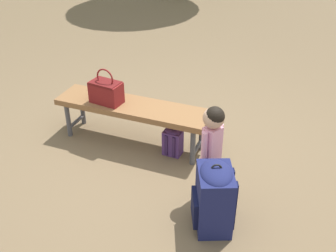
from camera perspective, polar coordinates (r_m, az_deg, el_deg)
The scene contains 6 objects.
ground_plane at distance 4.10m, azimuth 0.35°, elevation -4.39°, with size 40.00×40.00×0.00m, color brown.
park_bench at distance 4.14m, azimuth -5.03°, elevation 2.31°, with size 1.65×0.79×0.45m.
handbag at distance 4.13m, azimuth -8.69°, elevation 4.86°, with size 0.34×0.22×0.37m.
child_standing at distance 3.34m, azimuth 6.26°, elevation -1.77°, with size 0.18×0.23×0.88m.
backpack_large at distance 3.21m, azimuth 6.50°, elevation -9.70°, with size 0.43×0.45×0.61m.
backpack_small at distance 4.06m, azimuth 0.68°, elevation -2.11°, with size 0.21×0.19×0.31m.
Camera 1 is at (1.93, -2.69, 2.41)m, focal length 43.40 mm.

